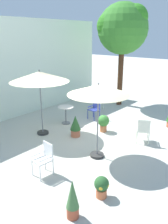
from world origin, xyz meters
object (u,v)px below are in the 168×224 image
at_px(patio_umbrella_1, 98,91).
at_px(potted_plant_1, 103,122).
at_px(patio_chair_3, 45,157).
at_px(potted_plant_4, 102,186).
at_px(potted_plant_2, 73,199).
at_px(patio_umbrella_0, 39,77).
at_px(patio_chair_0, 95,108).
at_px(potted_plant_0, 75,125).
at_px(patio_chair_2, 97,100).
at_px(patio_chair_1, 143,129).
at_px(shade_tree, 123,29).
at_px(cafe_table_0, 66,112).

bearing_deg(patio_umbrella_1, potted_plant_1, 29.82).
distance_m(patio_chair_3, potted_plant_4, 1.78).
bearing_deg(potted_plant_2, patio_umbrella_0, 57.40).
xyz_separation_m(patio_chair_0, potted_plant_0, (-2.02, -0.62, -0.09)).
distance_m(patio_chair_0, potted_plant_0, 2.12).
bearing_deg(potted_plant_4, potted_plant_1, 34.81).
height_order(patio_chair_0, potted_plant_0, patio_chair_0).
relative_size(patio_umbrella_0, patio_umbrella_1, 1.05).
xyz_separation_m(patio_umbrella_1, patio_chair_0, (2.72, 2.17, -1.61)).
bearing_deg(patio_chair_2, patio_umbrella_1, -143.20).
distance_m(patio_chair_1, patio_chair_3, 3.74).
height_order(patio_chair_1, patio_chair_2, patio_chair_1).
relative_size(patio_chair_1, patio_chair_3, 0.99).
bearing_deg(patio_umbrella_0, patio_chair_2, 2.75).
xyz_separation_m(patio_chair_0, patio_chair_2, (1.13, 0.71, -0.04)).
height_order(patio_umbrella_0, patio_chair_3, patio_umbrella_0).
bearing_deg(shade_tree, potted_plant_4, -151.16).
bearing_deg(patio_chair_3, potted_plant_1, 8.31).
distance_m(patio_umbrella_0, patio_chair_3, 3.29).
relative_size(cafe_table_0, patio_chair_0, 0.81).
xyz_separation_m(patio_chair_2, patio_chair_3, (-5.57, -2.38, 0.04)).
xyz_separation_m(patio_umbrella_1, patio_chair_3, (-1.72, 0.50, -1.60)).
xyz_separation_m(cafe_table_0, patio_chair_0, (1.28, -0.60, 0.01)).
xyz_separation_m(patio_umbrella_0, cafe_table_0, (1.38, 0.07, -1.70)).
bearing_deg(patio_chair_0, potted_plant_1, -129.61).
xyz_separation_m(patio_chair_1, patio_chair_3, (-3.56, 1.15, 0.02)).
bearing_deg(potted_plant_2, potted_plant_1, 27.55).
bearing_deg(patio_chair_1, potted_plant_4, -169.75).
relative_size(patio_umbrella_1, potted_plant_2, 2.59).
bearing_deg(potted_plant_1, potted_plant_0, 153.16).
xyz_separation_m(cafe_table_0, potted_plant_1, (0.32, -1.76, -0.12)).
bearing_deg(patio_chair_1, cafe_table_0, 96.79).
relative_size(shade_tree, potted_plant_4, 9.56).
height_order(patio_umbrella_1, potted_plant_4, patio_umbrella_1).
distance_m(patio_chair_0, potted_plant_4, 5.43).
bearing_deg(shade_tree, potted_plant_0, -167.83).
distance_m(patio_chair_1, potted_plant_4, 3.40).
bearing_deg(cafe_table_0, patio_chair_1, -83.21).
bearing_deg(cafe_table_0, potted_plant_4, -126.05).
relative_size(patio_chair_3, potted_plant_0, 1.10).
relative_size(shade_tree, cafe_table_0, 6.86).
bearing_deg(patio_umbrella_1, potted_plant_4, -140.00).
bearing_deg(potted_plant_2, shade_tree, 25.42).
height_order(cafe_table_0, potted_plant_4, cafe_table_0).
xyz_separation_m(shade_tree, potted_plant_4, (-6.95, -3.83, -3.65)).
distance_m(cafe_table_0, potted_plant_0, 1.43).
height_order(patio_chair_2, potted_plant_0, patio_chair_2).
height_order(patio_chair_2, potted_plant_2, potted_plant_2).
xyz_separation_m(shade_tree, patio_chair_3, (-7.18, -2.07, -3.42)).
relative_size(cafe_table_0, potted_plant_2, 0.83).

